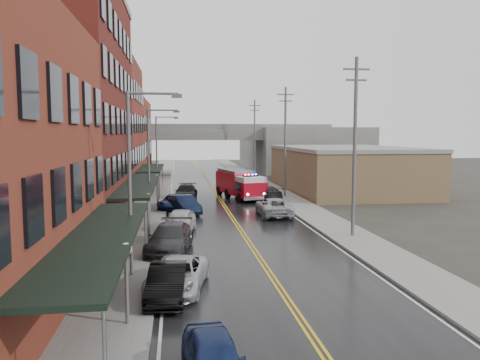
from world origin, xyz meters
TOP-DOWN VIEW (x-y plane):
  - ground at (0.00, 0.00)m, footprint 220.00×220.00m
  - road at (0.00, 30.00)m, footprint 11.00×160.00m
  - sidewalk_left at (-7.30, 30.00)m, footprint 3.00×160.00m
  - sidewalk_right at (7.30, 30.00)m, footprint 3.00×160.00m
  - curb_left at (-5.65, 30.00)m, footprint 0.30×160.00m
  - curb_right at (5.65, 30.00)m, footprint 0.30×160.00m
  - brick_building_b at (-13.30, 23.00)m, footprint 9.00×20.00m
  - brick_building_c at (-13.30, 40.50)m, footprint 9.00×15.00m
  - brick_building_far at (-13.30, 58.00)m, footprint 9.00×20.00m
  - tan_building at (16.00, 40.00)m, footprint 14.00×22.00m
  - right_far_block at (18.00, 70.00)m, footprint 18.00×30.00m
  - awning_0 at (-7.49, 4.00)m, footprint 2.60×16.00m
  - awning_1 at (-7.49, 23.00)m, footprint 2.60×18.00m
  - awning_2 at (-7.49, 40.50)m, footprint 2.60×13.00m
  - globe_lamp_0 at (-6.40, 2.00)m, footprint 0.44×0.44m
  - globe_lamp_1 at (-6.40, 16.00)m, footprint 0.44×0.44m
  - globe_lamp_2 at (-6.40, 30.00)m, footprint 0.44×0.44m
  - street_lamp_0 at (-6.55, 8.00)m, footprint 2.64×0.22m
  - street_lamp_1 at (-6.55, 24.00)m, footprint 2.64×0.22m
  - street_lamp_2 at (-6.55, 40.00)m, footprint 2.64×0.22m
  - utility_pole_0 at (7.20, 15.00)m, footprint 1.80×0.24m
  - utility_pole_1 at (7.20, 35.00)m, footprint 1.80×0.24m
  - utility_pole_2 at (7.20, 55.00)m, footprint 1.80×0.24m
  - overpass at (0.00, 62.00)m, footprint 40.00×10.00m
  - fire_truck at (2.25, 34.85)m, footprint 4.94×8.77m
  - parked_car_left_0 at (-3.60, -2.26)m, footprint 1.93×4.16m
  - parked_car_left_1 at (-5.00, 4.70)m, footprint 1.87×4.54m
  - parked_car_left_2 at (-4.58, 5.80)m, footprint 3.26×5.41m
  - parked_car_left_3 at (-5.00, 12.73)m, footprint 3.17×6.00m
  - parked_car_left_4 at (-4.38, 18.08)m, footprint 2.75×5.10m
  - parked_car_left_5 at (-3.89, 26.06)m, footprint 3.03×5.09m
  - parked_car_left_6 at (-4.90, 28.80)m, footprint 3.10×5.15m
  - parked_car_left_7 at (-3.60, 34.80)m, footprint 2.81×5.68m
  - parked_car_right_0 at (3.60, 23.80)m, footprint 2.82×5.78m
  - parked_car_right_1 at (4.50, 33.26)m, footprint 3.71×5.92m
  - parked_car_right_2 at (5.00, 41.80)m, footprint 2.03×4.29m
  - parked_car_right_3 at (4.38, 47.80)m, footprint 1.82×4.30m

SIDE VIEW (x-z plane):
  - ground at x=0.00m, z-range 0.00..0.00m
  - road at x=0.00m, z-range 0.00..0.02m
  - sidewalk_left at x=-7.30m, z-range 0.00..0.15m
  - sidewalk_right at x=7.30m, z-range 0.00..0.15m
  - curb_left at x=-5.65m, z-range 0.00..0.15m
  - curb_right at x=5.65m, z-range 0.00..0.15m
  - parked_car_left_6 at x=-4.90m, z-range 0.00..1.34m
  - parked_car_left_0 at x=-3.60m, z-range 0.00..1.38m
  - parked_car_right_3 at x=4.38m, z-range 0.00..1.38m
  - parked_car_left_2 at x=-4.58m, z-range 0.00..1.41m
  - parked_car_right_2 at x=5.00m, z-range 0.00..1.42m
  - parked_car_left_1 at x=-5.00m, z-range 0.00..1.46m
  - parked_car_right_0 at x=3.60m, z-range 0.00..1.58m
  - parked_car_left_5 at x=-3.89m, z-range 0.00..1.59m
  - parked_car_left_7 at x=-3.60m, z-range 0.00..1.59m
  - parked_car_right_1 at x=4.50m, z-range 0.00..1.60m
  - parked_car_left_4 at x=-4.38m, z-range 0.00..1.65m
  - parked_car_left_3 at x=-5.00m, z-range 0.00..1.66m
  - fire_truck at x=2.25m, z-range 0.13..3.19m
  - globe_lamp_0 at x=-6.40m, z-range 0.75..3.87m
  - globe_lamp_1 at x=-6.40m, z-range 0.75..3.87m
  - globe_lamp_2 at x=-6.40m, z-range 0.75..3.87m
  - tan_building at x=16.00m, z-range 0.00..5.00m
  - awning_2 at x=-7.49m, z-range 1.44..4.53m
  - awning_0 at x=-7.49m, z-range 1.44..4.53m
  - awning_1 at x=-7.49m, z-range 1.44..4.53m
  - right_far_block at x=18.00m, z-range 0.00..8.00m
  - street_lamp_0 at x=-6.55m, z-range 0.69..9.69m
  - street_lamp_1 at x=-6.55m, z-range 0.69..9.69m
  - street_lamp_2 at x=-6.55m, z-range 0.69..9.69m
  - overpass at x=0.00m, z-range 2.24..9.74m
  - brick_building_far at x=-13.30m, z-range 0.00..12.00m
  - utility_pole_0 at x=7.20m, z-range 0.31..12.31m
  - utility_pole_1 at x=7.20m, z-range 0.31..12.31m
  - utility_pole_2 at x=7.20m, z-range 0.31..12.31m
  - brick_building_c at x=-13.30m, z-range 0.00..15.00m
  - brick_building_b at x=-13.30m, z-range 0.00..18.00m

